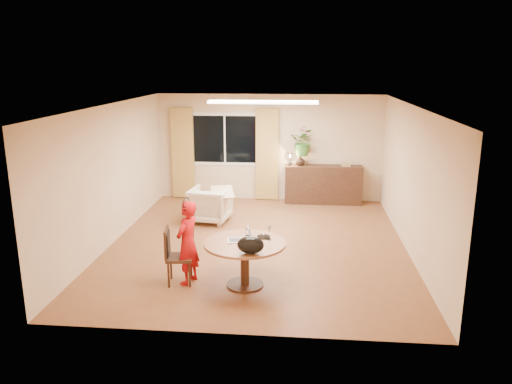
% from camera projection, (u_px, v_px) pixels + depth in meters
% --- Properties ---
extents(floor, '(6.50, 6.50, 0.00)m').
position_uv_depth(floor, '(258.00, 244.00, 9.44)').
color(floor, brown).
rests_on(floor, ground).
extents(ceiling, '(6.50, 6.50, 0.00)m').
position_uv_depth(ceiling, '(258.00, 105.00, 8.79)').
color(ceiling, white).
rests_on(ceiling, wall_back).
extents(wall_back, '(5.50, 0.00, 5.50)m').
position_uv_depth(wall_back, '(269.00, 148.00, 12.25)').
color(wall_back, tan).
rests_on(wall_back, floor).
extents(wall_left, '(0.00, 6.50, 6.50)m').
position_uv_depth(wall_left, '(112.00, 174.00, 9.36)').
color(wall_left, tan).
rests_on(wall_left, floor).
extents(wall_right, '(0.00, 6.50, 6.50)m').
position_uv_depth(wall_right, '(411.00, 180.00, 8.87)').
color(wall_right, tan).
rests_on(wall_right, floor).
extents(window, '(1.70, 0.03, 1.30)m').
position_uv_depth(window, '(225.00, 139.00, 12.28)').
color(window, white).
rests_on(window, wall_back).
extents(curtain_left, '(0.55, 0.08, 2.25)m').
position_uv_depth(curtain_left, '(183.00, 153.00, 12.39)').
color(curtain_left, olive).
rests_on(curtain_left, wall_back).
extents(curtain_right, '(0.55, 0.08, 2.25)m').
position_uv_depth(curtain_right, '(267.00, 155.00, 12.20)').
color(curtain_right, olive).
rests_on(curtain_right, wall_back).
extents(ceiling_panel, '(2.20, 0.35, 0.05)m').
position_uv_depth(ceiling_panel, '(263.00, 102.00, 9.95)').
color(ceiling_panel, white).
rests_on(ceiling_panel, ceiling).
extents(dining_table, '(1.24, 1.24, 0.71)m').
position_uv_depth(dining_table, '(245.00, 252.00, 7.55)').
color(dining_table, brown).
rests_on(dining_table, floor).
extents(dining_chair, '(0.48, 0.45, 0.90)m').
position_uv_depth(dining_chair, '(179.00, 256.00, 7.67)').
color(dining_chair, black).
rests_on(dining_chair, floor).
extents(child, '(0.56, 0.45, 1.32)m').
position_uv_depth(child, '(188.00, 243.00, 7.64)').
color(child, red).
rests_on(child, floor).
extents(laptop, '(0.40, 0.30, 0.24)m').
position_uv_depth(laptop, '(239.00, 233.00, 7.54)').
color(laptop, '#B7B7BC').
rests_on(laptop, dining_table).
extents(tumbler, '(0.09, 0.09, 0.10)m').
position_uv_depth(tumbler, '(248.00, 232.00, 7.80)').
color(tumbler, white).
rests_on(tumbler, dining_table).
extents(wine_glass, '(0.08, 0.08, 0.21)m').
position_uv_depth(wine_glass, '(269.00, 233.00, 7.60)').
color(wine_glass, white).
rests_on(wine_glass, dining_table).
extents(pot_lid, '(0.25, 0.25, 0.03)m').
position_uv_depth(pot_lid, '(264.00, 236.00, 7.72)').
color(pot_lid, white).
rests_on(pot_lid, dining_table).
extents(handbag, '(0.40, 0.24, 0.26)m').
position_uv_depth(handbag, '(251.00, 245.00, 7.03)').
color(handbag, black).
rests_on(handbag, dining_table).
extents(armchair, '(0.90, 0.92, 0.75)m').
position_uv_depth(armchair, '(210.00, 205.00, 10.71)').
color(armchair, beige).
rests_on(armchair, floor).
extents(throw, '(0.59, 0.66, 0.03)m').
position_uv_depth(throw, '(222.00, 189.00, 10.49)').
color(throw, beige).
rests_on(throw, armchair).
extents(sideboard, '(1.84, 0.45, 0.92)m').
position_uv_depth(sideboard, '(323.00, 184.00, 12.11)').
color(sideboard, black).
rests_on(sideboard, floor).
extents(vase, '(0.27, 0.27, 0.25)m').
position_uv_depth(vase, '(300.00, 160.00, 12.01)').
color(vase, black).
rests_on(vase, sideboard).
extents(bouquet, '(0.71, 0.66, 0.66)m').
position_uv_depth(bouquet, '(304.00, 142.00, 11.89)').
color(bouquet, '#336024').
rests_on(bouquet, vase).
extents(book_stack, '(0.25, 0.20, 0.09)m').
position_uv_depth(book_stack, '(346.00, 164.00, 11.93)').
color(book_stack, '#906749').
rests_on(book_stack, sideboard).
extents(desk_lamp, '(0.15, 0.15, 0.32)m').
position_uv_depth(desk_lamp, '(290.00, 159.00, 11.98)').
color(desk_lamp, black).
rests_on(desk_lamp, sideboard).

